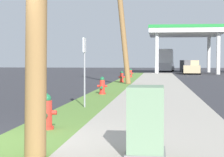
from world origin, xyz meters
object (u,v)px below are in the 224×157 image
object	(u,v)px
fire_hydrant_fourth	(131,73)
street_sign_post	(84,58)
car_tan_by_near_pump	(191,68)
truck_silver_at_forecourt	(166,61)
utility_pole_midground	(121,12)
utility_cabinet	(146,124)
fire_hydrant_third	(122,77)
fire_hydrant_nearest	(47,114)
fire_hydrant_second	(102,87)

from	to	relation	value
fire_hydrant_fourth	street_sign_post	distance (m)	22.14
car_tan_by_near_pump	truck_silver_at_forecourt	size ratio (longest dim) A/B	0.70
fire_hydrant_fourth	utility_pole_midground	size ratio (longest dim) A/B	0.09
fire_hydrant_fourth	utility_cabinet	bearing A→B (deg)	-85.66
fire_hydrant_third	car_tan_by_near_pump	xyz separation A→B (m)	(6.17, 20.09, 0.28)
utility_pole_midground	fire_hydrant_nearest	bearing A→B (deg)	-90.23
fire_hydrant_nearest	fire_hydrant_fourth	size ratio (longest dim) A/B	1.00
car_tan_by_near_pump	truck_silver_at_forecourt	xyz separation A→B (m)	(-2.72, 10.21, 0.77)
utility_cabinet	street_sign_post	distance (m)	6.49
utility_cabinet	street_sign_post	bearing A→B (deg)	108.66
fire_hydrant_fourth	utility_cabinet	size ratio (longest dim) A/B	0.71
fire_hydrant_nearest	fire_hydrant_fourth	world-z (taller)	same
fire_hydrant_nearest	utility_pole_midground	distance (m)	16.71
fire_hydrant_fourth	street_sign_post	world-z (taller)	street_sign_post
fire_hydrant_fourth	fire_hydrant_second	bearing A→B (deg)	-90.12
truck_silver_at_forecourt	fire_hydrant_second	bearing A→B (deg)	-94.93
utility_pole_midground	utility_cabinet	bearing A→B (deg)	-83.61
fire_hydrant_third	fire_hydrant_fourth	bearing A→B (deg)	89.61
utility_pole_midground	utility_cabinet	size ratio (longest dim) A/B	8.17
fire_hydrant_nearest	utility_pole_midground	size ratio (longest dim) A/B	0.09
fire_hydrant_nearest	street_sign_post	size ratio (longest dim) A/B	0.35
fire_hydrant_second	utility_cabinet	distance (m)	11.05
fire_hydrant_second	fire_hydrant_third	xyz separation A→B (m)	(-0.02, 9.42, 0.00)
street_sign_post	fire_hydrant_nearest	bearing A→B (deg)	-90.97
fire_hydrant_third	car_tan_by_near_pump	size ratio (longest dim) A/B	0.16
fire_hydrant_third	street_sign_post	xyz separation A→B (m)	(0.14, -14.18, 1.19)
utility_pole_midground	street_sign_post	bearing A→B (deg)	-89.99
fire_hydrant_nearest	utility_cabinet	xyz separation A→B (m)	(2.12, -2.11, 0.16)
fire_hydrant_fourth	utility_pole_midground	xyz separation A→B (m)	(0.09, -9.85, 4.04)
fire_hydrant_third	utility_cabinet	distance (m)	20.37
fire_hydrant_fourth	car_tan_by_near_pump	world-z (taller)	car_tan_by_near_pump
utility_pole_midground	utility_cabinet	world-z (taller)	utility_pole_midground
fire_hydrant_third	fire_hydrant_nearest	bearing A→B (deg)	-89.77
utility_pole_midground	car_tan_by_near_pump	world-z (taller)	utility_pole_midground
fire_hydrant_nearest	fire_hydrant_third	distance (m)	18.14
fire_hydrant_second	car_tan_by_near_pump	bearing A→B (deg)	78.23
truck_silver_at_forecourt	car_tan_by_near_pump	bearing A→B (deg)	-75.07
fire_hydrant_second	car_tan_by_near_pump	xyz separation A→B (m)	(6.15, 29.51, 0.28)
fire_hydrant_fourth	fire_hydrant_nearest	bearing A→B (deg)	-89.96
fire_hydrant_nearest	truck_silver_at_forecourt	world-z (taller)	truck_silver_at_forecourt
car_tan_by_near_pump	street_sign_post	bearing A→B (deg)	-99.98
fire_hydrant_nearest	fire_hydrant_second	size ratio (longest dim) A/B	1.00
fire_hydrant_nearest	utility_pole_midground	xyz separation A→B (m)	(0.07, 16.22, 4.04)
fire_hydrant_second	fire_hydrant_third	size ratio (longest dim) A/B	1.00
truck_silver_at_forecourt	street_sign_post	bearing A→B (deg)	-94.25
fire_hydrant_nearest	car_tan_by_near_pump	distance (m)	38.72
truck_silver_at_forecourt	fire_hydrant_nearest	bearing A→B (deg)	-93.98
utility_pole_midground	utility_cabinet	distance (m)	18.84
street_sign_post	utility_cabinet	bearing A→B (deg)	-71.34
fire_hydrant_nearest	fire_hydrant_second	world-z (taller)	same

